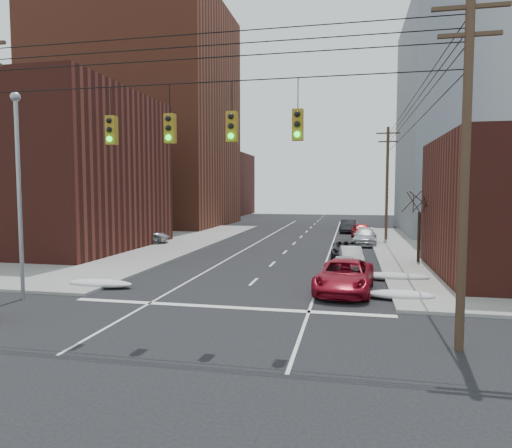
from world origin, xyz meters
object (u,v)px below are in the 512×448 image
at_px(parked_car_a, 344,267).
at_px(parked_car_f, 348,226).
at_px(parked_car_c, 346,249).
at_px(lot_car_a, 127,238).
at_px(parked_car_b, 351,256).
at_px(parked_car_d, 365,237).
at_px(parked_car_e, 362,231).
at_px(lot_car_c, 78,237).
at_px(red_pickup, 345,276).
at_px(lot_car_d, 78,234).
at_px(lot_car_b, 140,235).

bearing_deg(parked_car_a, parked_car_f, 88.93).
height_order(parked_car_c, lot_car_a, lot_car_a).
bearing_deg(parked_car_b, parked_car_d, 78.35).
distance_m(parked_car_a, parked_car_d, 16.31).
bearing_deg(parked_car_e, parked_car_a, -98.85).
bearing_deg(lot_car_c, red_pickup, -112.13).
relative_size(parked_car_a, lot_car_d, 0.88).
height_order(parked_car_a, parked_car_c, parked_car_a).
bearing_deg(lot_car_d, parked_car_c, -120.41).
bearing_deg(red_pickup, lot_car_b, 144.80).
height_order(red_pickup, lot_car_b, lot_car_b).
distance_m(parked_car_c, lot_car_c, 22.69).
height_order(parked_car_b, lot_car_a, lot_car_a).
bearing_deg(lot_car_a, parked_car_e, -60.94).
relative_size(red_pickup, lot_car_d, 1.31).
distance_m(parked_car_d, lot_car_a, 21.15).
bearing_deg(parked_car_d, parked_car_f, 100.02).
bearing_deg(lot_car_d, lot_car_b, -108.13).
bearing_deg(lot_car_b, lot_car_c, 102.51).
xyz_separation_m(parked_car_f, lot_car_a, (-18.85, -17.35, 0.01)).
xyz_separation_m(parked_car_c, parked_car_e, (1.42, 13.56, 0.16)).
relative_size(red_pickup, parked_car_c, 1.26).
xyz_separation_m(red_pickup, lot_car_a, (-18.92, 14.15, -0.01)).
height_order(parked_car_f, lot_car_a, parked_car_f).
xyz_separation_m(red_pickup, parked_car_b, (0.32, 7.87, -0.16)).
bearing_deg(parked_car_a, parked_car_b, 84.03).
bearing_deg(lot_car_a, parked_car_a, -119.12).
bearing_deg(parked_car_e, parked_car_d, -93.21).
relative_size(parked_car_a, lot_car_c, 0.76).
height_order(parked_car_a, parked_car_b, parked_car_a).
relative_size(parked_car_d, lot_car_d, 1.18).
xyz_separation_m(parked_car_a, lot_car_d, (-24.39, 11.89, 0.24)).
bearing_deg(parked_car_a, lot_car_b, 145.23).
bearing_deg(parked_car_e, parked_car_c, -101.08).
xyz_separation_m(parked_car_a, lot_car_a, (-18.85, 10.82, 0.13)).
xyz_separation_m(parked_car_c, lot_car_d, (-24.39, 3.71, 0.26)).
bearing_deg(parked_car_a, parked_car_d, 83.30).
height_order(parked_car_b, parked_car_c, parked_car_b).
bearing_deg(lot_car_c, parked_car_d, -67.15).
distance_m(parked_car_d, lot_car_b, 20.39).
xyz_separation_m(parked_car_e, lot_car_b, (-19.81, -9.47, 0.10)).
bearing_deg(red_pickup, parked_car_c, 95.33).
xyz_separation_m(red_pickup, parked_car_e, (1.35, 25.07, 0.01)).
distance_m(parked_car_e, lot_car_c, 27.09).
xyz_separation_m(parked_car_b, lot_car_d, (-24.78, 7.34, 0.26)).
bearing_deg(lot_car_d, parked_car_a, -137.75).
distance_m(red_pickup, parked_car_d, 19.62).
bearing_deg(lot_car_b, parked_car_d, -100.77).
relative_size(parked_car_b, parked_car_f, 0.82).
bearing_deg(lot_car_b, parked_car_b, -134.32).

